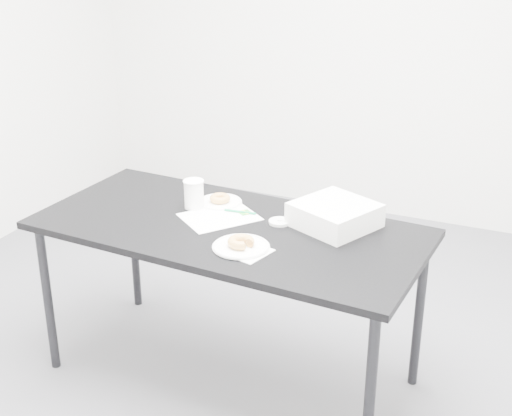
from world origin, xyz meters
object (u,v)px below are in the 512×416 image
at_px(table, 229,238).
at_px(coffee_cup, 194,194).
at_px(bakery_box, 335,215).
at_px(pen, 240,212).
at_px(scorecard, 220,217).
at_px(plate_near, 241,247).
at_px(plate_far, 220,202).
at_px(donut_far, 220,198).
at_px(donut_near, 241,242).

relative_size(table, coffee_cup, 13.00).
bearing_deg(bakery_box, pen, -150.32).
relative_size(scorecard, plate_near, 1.36).
height_order(scorecard, coffee_cup, coffee_cup).
xyz_separation_m(plate_far, coffee_cup, (-0.08, -0.10, 0.06)).
height_order(table, coffee_cup, coffee_cup).
relative_size(donut_far, coffee_cup, 0.72).
bearing_deg(coffee_cup, donut_far, 51.03).
bearing_deg(donut_far, scorecard, -64.06).
relative_size(donut_near, plate_far, 0.54).
xyz_separation_m(donut_near, plate_far, (-0.29, 0.40, -0.02)).
relative_size(pen, donut_far, 1.53).
distance_m(table, plate_near, 0.24).
distance_m(donut_near, donut_far, 0.49).
bearing_deg(donut_near, donut_far, 126.44).
distance_m(plate_near, coffee_cup, 0.48).
bearing_deg(bakery_box, plate_far, -159.39).
height_order(plate_near, bakery_box, bakery_box).
bearing_deg(coffee_cup, scorecard, -18.66).
relative_size(table, plate_near, 7.43).
bearing_deg(plate_near, pen, 115.71).
relative_size(table, bakery_box, 5.66).
height_order(pen, coffee_cup, coffee_cup).
bearing_deg(plate_far, table, -55.47).
bearing_deg(table, donut_near, -47.78).
bearing_deg(coffee_cup, pen, 6.11).
xyz_separation_m(table, donut_near, (0.14, -0.18, 0.09)).
bearing_deg(plate_far, donut_near, -53.56).
bearing_deg(pen, donut_far, 145.06).
relative_size(scorecard, donut_near, 2.89).
relative_size(plate_near, coffee_cup, 1.75).
bearing_deg(scorecard, pen, 86.57).
height_order(plate_far, coffee_cup, coffee_cup).
xyz_separation_m(pen, bakery_box, (0.43, 0.04, 0.04)).
xyz_separation_m(donut_near, donut_far, (-0.29, 0.40, -0.01)).
bearing_deg(plate_near, bakery_box, 52.79).
bearing_deg(plate_near, plate_far, 126.44).
bearing_deg(plate_near, donut_near, 0.00).
bearing_deg(plate_near, coffee_cup, 141.57).
bearing_deg(plate_far, coffee_cup, -128.97).
height_order(pen, bakery_box, bakery_box).
distance_m(donut_near, bakery_box, 0.46).
bearing_deg(bakery_box, donut_far, -159.39).
distance_m(donut_far, coffee_cup, 0.14).
height_order(table, donut_near, donut_near).
bearing_deg(bakery_box, table, -131.85).
bearing_deg(scorecard, plate_near, -11.20).
bearing_deg(pen, coffee_cup, -179.93).
bearing_deg(donut_far, coffee_cup, -128.97).
relative_size(pen, plate_far, 0.72).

